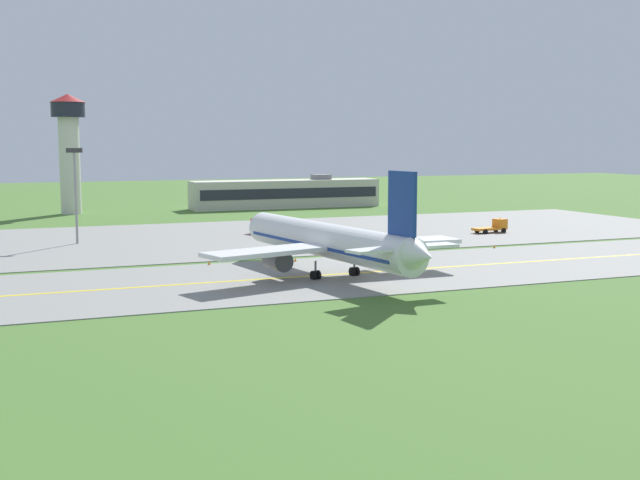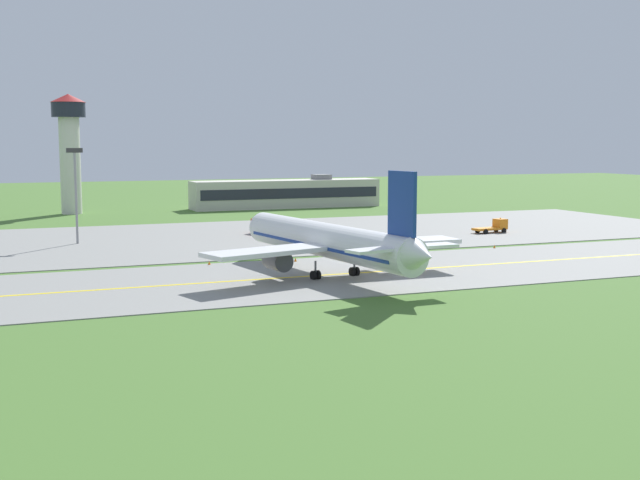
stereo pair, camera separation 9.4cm
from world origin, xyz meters
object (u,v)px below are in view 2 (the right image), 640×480
(service_truck_baggage, at_px, (495,226))
(service_truck_fuel, at_px, (266,226))
(control_tower, at_px, (69,142))
(apron_light_mast, at_px, (76,183))
(airplane_lead, at_px, (329,241))

(service_truck_baggage, relative_size, service_truck_fuel, 1.04)
(service_truck_fuel, xyz_separation_m, control_tower, (-26.59, 54.82, 14.15))
(service_truck_fuel, relative_size, apron_light_mast, 0.43)
(service_truck_fuel, bearing_deg, service_truck_baggage, -18.19)
(service_truck_baggage, xyz_separation_m, apron_light_mast, (-68.33, 10.90, 8.14))
(service_truck_baggage, bearing_deg, airplane_lead, -144.43)
(airplane_lead, distance_m, service_truck_fuel, 44.54)
(service_truck_baggage, relative_size, apron_light_mast, 0.45)
(apron_light_mast, bearing_deg, service_truck_baggage, -9.06)
(airplane_lead, relative_size, service_truck_fuel, 6.25)
(control_tower, xyz_separation_m, apron_light_mast, (-4.26, -56.24, -6.36))
(control_tower, bearing_deg, apron_light_mast, -94.33)
(control_tower, height_order, apron_light_mast, control_tower)
(airplane_lead, height_order, service_truck_baggage, airplane_lead)
(service_truck_baggage, relative_size, control_tower, 0.25)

